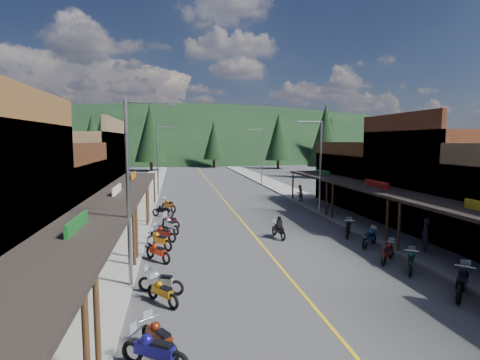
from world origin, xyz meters
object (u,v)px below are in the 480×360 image
bike_east_6 (388,252)px  bike_east_7 (370,237)px  shop_west_2 (29,205)px  bike_west_9 (170,224)px  streetlight_1 (159,157)px  pine_11 (325,136)px  pedestrian_east_b (300,193)px  shop_east_2 (442,180)px  bike_east_8 (348,228)px  pine_8 (64,143)px  bike_east_4 (462,281)px  streetlight_3 (261,154)px  bike_east_5 (411,261)px  bike_west_12 (169,205)px  pine_9 (331,140)px  pine_5 (325,134)px  pine_0 (2,140)px  bike_west_4 (162,291)px  pine_2 (151,133)px  pedestrian_east_a (425,234)px  shop_east_3 (372,180)px  pine_4 (278,137)px  pine_1 (92,137)px  bike_west_11 (163,210)px  bike_west_7 (159,239)px  shop_west_3 (71,174)px  bike_west_10 (171,220)px  streetlight_0 (131,185)px  bike_west_3 (159,336)px  bike_west_2 (155,349)px  pine_6 (383,140)px  streetlight_2 (319,163)px  rider_on_bike (279,229)px  bike_west_6 (158,251)px  bike_west_5 (161,280)px  bike_west_8 (163,233)px  pine_3 (214,140)px  pine_7 (63,137)px

bike_east_6 → bike_east_7: bearing=124.8°
shop_west_2 → bike_west_9: size_ratio=5.07×
streetlight_1 → pine_11: size_ratio=0.65×
bike_east_6 → pedestrian_east_b: 19.10m
shop_east_2 → bike_east_8: shop_east_2 is taller
pine_8 → bike_east_4: bearing=-60.2°
streetlight_3 → bike_west_9: (-12.48, -26.54, -3.85)m
bike_east_5 → bike_east_6: bearing=136.2°
bike_west_9 → bike_west_12: (-0.22, 7.90, 0.04)m
shop_east_2 → pine_9: bearing=76.7°
pine_5 → bike_east_5: bearing=-109.7°
pine_0 → bike_west_4: size_ratio=5.87×
shop_west_2 → pine_2: (3.75, 56.30, 5.46)m
pedestrian_east_a → shop_east_3: bearing=-175.3°
shop_east_2 → bike_west_4: shop_east_2 is taller
bike_east_8 → pine_4: bearing=108.0°
pine_1 → pine_4: bearing=-13.4°
bike_west_11 → bike_west_7: bearing=-150.8°
shop_west_3 → bike_west_10: shop_west_3 is taller
streetlight_0 → bike_east_4: (13.17, -3.33, -3.79)m
pine_0 → pine_4: bearing=-2.0°
shop_west_3 → bike_east_5: bearing=-41.7°
streetlight_3 → bike_west_3: size_ratio=4.13×
pine_11 → bike_west_4: bearing=-119.2°
pine_5 → bike_west_2: bearing=-115.3°
shop_east_2 → pine_11: bearing=80.3°
pine_6 → bike_west_9: size_ratio=5.12×
streetlight_0 → pedestrian_east_b: streetlight_0 is taller
pine_11 → bike_west_3: pine_11 is taller
pine_8 → bike_east_8: 48.75m
streetlight_2 → pine_0: 71.59m
streetlight_3 → bike_east_6: (-1.25, -34.78, -3.89)m
pine_8 → bike_west_9: (16.47, -36.54, -5.36)m
shop_west_2 → rider_on_bike: bearing=-2.9°
pine_9 → bike_east_7: bearing=-110.7°
streetlight_3 → bike_east_6: size_ratio=3.98×
bike_west_6 → bike_west_4: bearing=-123.9°
shop_east_3 → bike_west_5: bearing=-137.1°
pine_11 → bike_west_8: bearing=-125.3°
pine_1 → pine_11: pine_1 is taller
bike_west_2 → bike_west_10: 17.16m
streetlight_3 → bike_west_3: (-12.64, -41.35, -3.91)m
streetlight_0 → shop_west_2: bearing=131.5°
rider_on_bike → pedestrian_east_b: size_ratio=1.22×
pine_2 → pine_9: size_ratio=1.30×
shop_east_3 → streetlight_0: bearing=-140.1°
pine_3 → pedestrian_east_a: 70.15m
pine_7 → bike_east_7: (38.28, -77.90, -6.66)m
shop_east_2 → streetlight_1: 29.03m
shop_east_2 → pine_5: 73.29m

